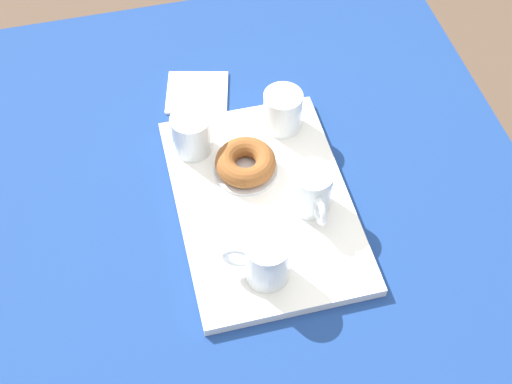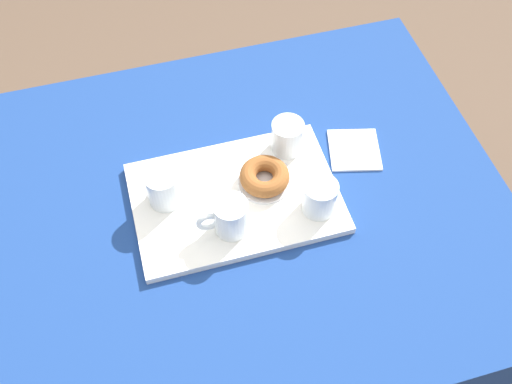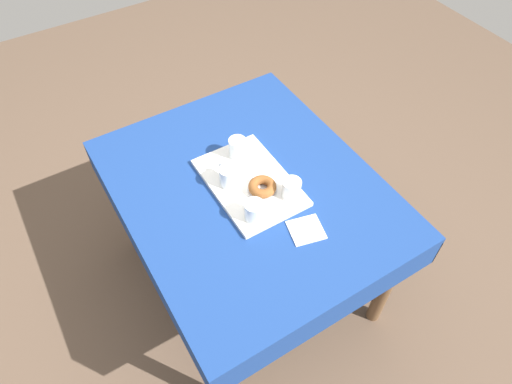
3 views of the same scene
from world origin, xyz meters
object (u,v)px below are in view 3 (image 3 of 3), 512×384
object	(u,v)px
donut_plate_left	(262,190)
dining_table	(249,202)
serving_tray	(250,182)
water_glass_far	(291,190)
tea_mug_left	(229,177)
tea_mug_right	(238,148)
paper_napkin	(306,230)
sugar_donut_left	(262,187)
water_glass_near	(254,211)

from	to	relation	value
donut_plate_left	dining_table	bearing A→B (deg)	23.21
serving_tray	water_glass_far	size ratio (longest dim) A/B	5.62
tea_mug_left	tea_mug_right	xyz separation A→B (m)	(0.12, -0.11, 0.00)
tea_mug_left	paper_napkin	world-z (taller)	tea_mug_left
tea_mug_left	sugar_donut_left	distance (m)	0.14
dining_table	water_glass_far	xyz separation A→B (m)	(-0.14, -0.11, 0.16)
water_glass_far	water_glass_near	bearing A→B (deg)	95.20
water_glass_near	donut_plate_left	distance (m)	0.14
donut_plate_left	sugar_donut_left	bearing A→B (deg)	0.00
serving_tray	water_glass_near	bearing A→B (deg)	154.40
water_glass_far	tea_mug_left	bearing A→B (deg)	44.52
paper_napkin	serving_tray	bearing A→B (deg)	11.33
water_glass_far	donut_plate_left	bearing A→B (deg)	46.85
water_glass_far	sugar_donut_left	distance (m)	0.12
tea_mug_right	paper_napkin	size ratio (longest dim) A/B	0.88
tea_mug_right	water_glass_far	distance (m)	0.31
water_glass_near	tea_mug_left	bearing A→B (deg)	-0.31
water_glass_far	sugar_donut_left	world-z (taller)	water_glass_far
dining_table	tea_mug_right	distance (m)	0.23
water_glass_near	sugar_donut_left	world-z (taller)	water_glass_near
water_glass_near	water_glass_far	distance (m)	0.18
water_glass_far	paper_napkin	xyz separation A→B (m)	(-0.16, 0.04, -0.05)
tea_mug_left	paper_napkin	size ratio (longest dim) A/B	0.90
tea_mug_left	tea_mug_right	bearing A→B (deg)	-43.21
donut_plate_left	paper_napkin	world-z (taller)	donut_plate_left
serving_tray	water_glass_far	xyz separation A→B (m)	(-0.15, -0.10, 0.05)
water_glass_far	dining_table	bearing A→B (deg)	38.03
tea_mug_left	donut_plate_left	bearing A→B (deg)	-137.41
water_glass_near	donut_plate_left	world-z (taller)	water_glass_near
water_glass_near	paper_napkin	bearing A→B (deg)	-134.99
dining_table	serving_tray	bearing A→B (deg)	-55.35
water_glass_near	serving_tray	bearing A→B (deg)	-25.60
tea_mug_left	water_glass_near	world-z (taller)	tea_mug_left
water_glass_near	donut_plate_left	size ratio (longest dim) A/B	0.69
tea_mug_left	sugar_donut_left	size ratio (longest dim) A/B	1.00
dining_table	sugar_donut_left	size ratio (longest dim) A/B	10.75
tea_mug_left	tea_mug_right	distance (m)	0.16
water_glass_far	paper_napkin	distance (m)	0.17
serving_tray	water_glass_near	size ratio (longest dim) A/B	5.62
sugar_donut_left	paper_napkin	bearing A→B (deg)	-168.90
serving_tray	tea_mug_left	world-z (taller)	tea_mug_left
dining_table	tea_mug_right	bearing A→B (deg)	-15.93
dining_table	paper_napkin	xyz separation A→B (m)	(-0.30, -0.07, 0.11)
dining_table	sugar_donut_left	bearing A→B (deg)	-156.79
tea_mug_left	donut_plate_left	distance (m)	0.14
water_glass_far	tea_mug_right	bearing A→B (deg)	12.39
serving_tray	tea_mug_right	distance (m)	0.16
tea_mug_right	donut_plate_left	bearing A→B (deg)	175.37
dining_table	serving_tray	size ratio (longest dim) A/B	2.64
paper_napkin	water_glass_near	bearing A→B (deg)	45.01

